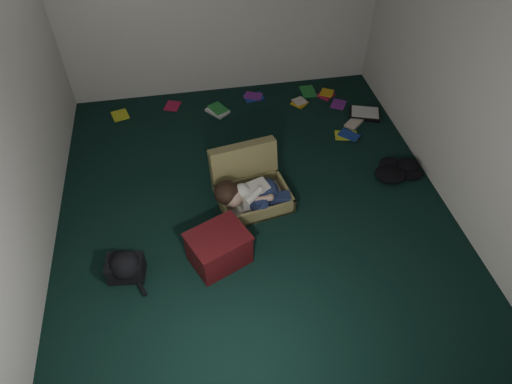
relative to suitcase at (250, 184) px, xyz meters
name	(u,v)px	position (x,y,z in m)	size (l,w,h in m)	color
floor	(253,205)	(0.01, -0.16, -0.16)	(4.50, 4.50, 0.00)	black
wall_front	(330,351)	(0.01, -2.41, 1.14)	(4.50, 4.50, 0.00)	silver
wall_left	(5,128)	(-1.99, -0.16, 1.14)	(4.50, 4.50, 0.00)	silver
wall_right	(470,79)	(2.01, -0.16, 1.14)	(4.50, 4.50, 0.00)	silver
suitcase	(250,184)	(0.00, 0.00, 0.00)	(0.83, 0.81, 0.53)	#998E54
person	(251,194)	(-0.02, -0.19, 0.04)	(0.80, 0.39, 0.33)	white
maroon_bin	(219,248)	(-0.43, -0.79, 0.02)	(0.64, 0.59, 0.36)	#501014
backpack	(126,268)	(-1.28, -0.81, -0.04)	(0.40, 0.32, 0.24)	black
clothing_pile	(400,170)	(1.71, 0.02, -0.09)	(0.42, 0.34, 0.13)	black
paper_tray	(365,113)	(1.71, 1.15, -0.13)	(0.45, 0.39, 0.05)	black
book_scatter	(273,108)	(0.58, 1.50, -0.15)	(3.13, 1.28, 0.02)	yellow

